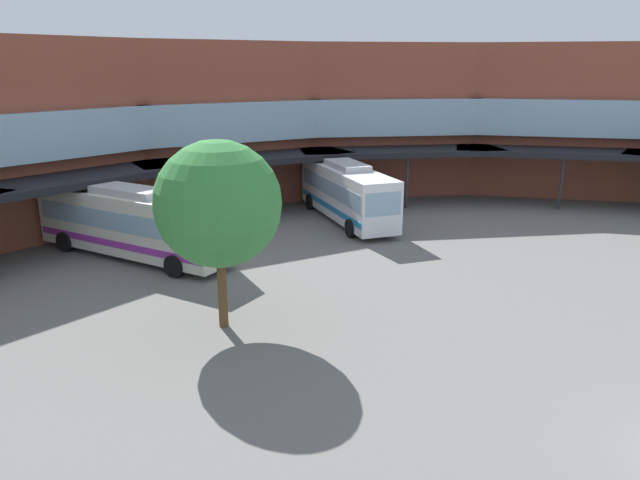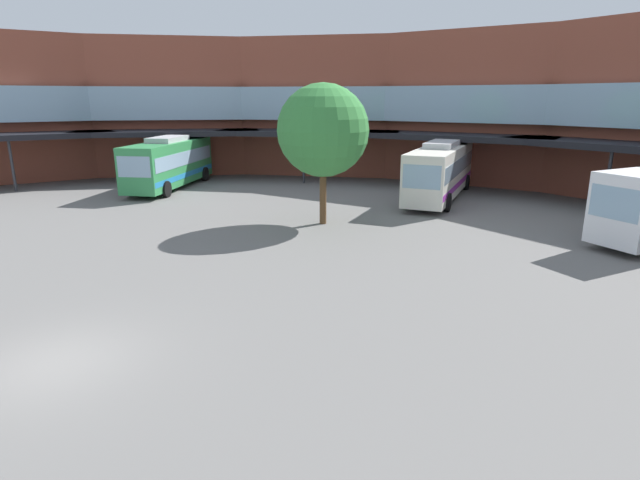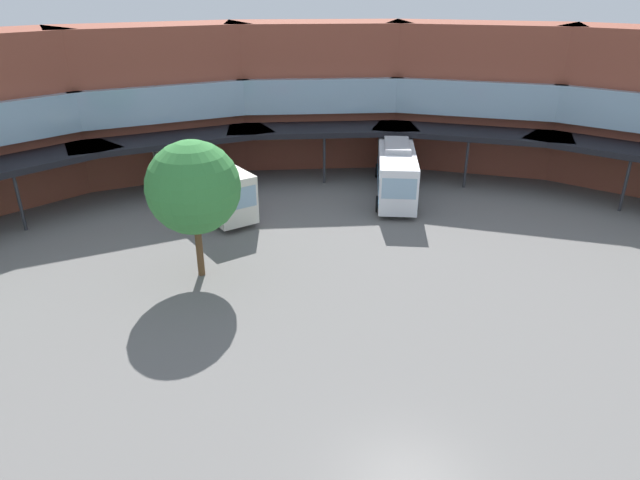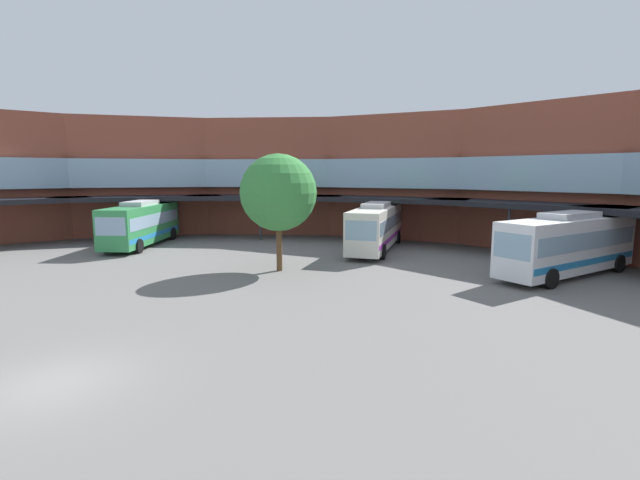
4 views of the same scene
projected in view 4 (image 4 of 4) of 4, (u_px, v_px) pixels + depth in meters
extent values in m
plane|color=slate|center=(54.00, 384.00, 13.43)|extent=(121.01, 121.01, 0.00)
cube|color=brown|center=(549.00, 178.00, 36.55)|extent=(15.28, 8.55, 11.30)
cube|color=#8CADC6|center=(546.00, 173.00, 36.09)|extent=(13.91, 8.52, 2.64)
cube|color=black|center=(520.00, 205.00, 33.45)|extent=(14.91, 6.58, 0.40)
cylinder|color=#2D2D33|center=(508.00, 232.00, 32.64)|extent=(0.20, 0.20, 3.77)
cube|color=brown|center=(400.00, 177.00, 44.21)|extent=(15.28, 8.55, 11.30)
cube|color=#8CADC6|center=(398.00, 173.00, 43.62)|extent=(13.91, 8.52, 2.64)
cube|color=black|center=(383.00, 199.00, 40.03)|extent=(14.91, 6.58, 0.40)
cylinder|color=#2D2D33|center=(377.00, 223.00, 38.88)|extent=(0.20, 0.20, 3.77)
cube|color=brown|center=(273.00, 177.00, 47.61)|extent=(15.42, 12.69, 11.30)
cube|color=#8CADC6|center=(272.00, 173.00, 46.96)|extent=(14.32, 12.14, 2.64)
cube|color=black|center=(264.00, 198.00, 42.95)|extent=(14.37, 10.99, 0.40)
cylinder|color=#2D2D33|center=(260.00, 219.00, 41.65)|extent=(0.20, 0.20, 3.77)
cube|color=brown|center=(143.00, 177.00, 46.29)|extent=(13.49, 15.12, 11.30)
cube|color=#8CADC6|center=(142.00, 173.00, 45.66)|extent=(12.81, 14.12, 2.64)
cube|color=black|center=(140.00, 198.00, 41.82)|extent=(11.89, 13.92, 0.40)
cylinder|color=#2D2D33|center=(139.00, 221.00, 40.57)|extent=(0.20, 0.20, 3.77)
cube|color=silver|center=(376.00, 226.00, 36.41)|extent=(6.22, 11.91, 3.05)
cube|color=#8CADC6|center=(376.00, 222.00, 36.36)|extent=(6.03, 11.26, 0.97)
cube|color=purple|center=(376.00, 237.00, 36.54)|extent=(6.16, 11.70, 0.37)
cube|color=#8CADC6|center=(361.00, 231.00, 30.84)|extent=(2.06, 0.83, 1.34)
cube|color=#B2B2B7|center=(377.00, 205.00, 36.16)|extent=(3.02, 4.56, 0.36)
cylinder|color=black|center=(383.00, 252.00, 32.47)|extent=(0.65, 1.14, 1.10)
cylinder|color=black|center=(349.00, 250.00, 33.17)|extent=(0.65, 1.14, 1.10)
cylinder|color=black|center=(398.00, 237.00, 40.04)|extent=(0.65, 1.14, 1.10)
cylinder|color=black|center=(370.00, 236.00, 40.74)|extent=(0.65, 1.14, 1.10)
cube|color=white|center=(568.00, 244.00, 27.15)|extent=(6.12, 11.07, 3.10)
cube|color=#8CADC6|center=(568.00, 238.00, 27.09)|extent=(5.94, 10.47, 0.99)
cube|color=#267FBF|center=(567.00, 259.00, 27.27)|extent=(6.07, 10.87, 0.37)
cube|color=#8CADC6|center=(512.00, 246.00, 24.17)|extent=(2.10, 0.88, 1.36)
cube|color=#B2B2B7|center=(570.00, 215.00, 26.89)|extent=(3.00, 4.28, 0.36)
cylinder|color=black|center=(551.00, 279.00, 24.31)|extent=(0.66, 1.14, 1.10)
cylinder|color=black|center=(509.00, 270.00, 26.37)|extent=(0.66, 1.14, 1.10)
cylinder|color=black|center=(619.00, 263.00, 28.31)|extent=(0.66, 1.14, 1.10)
cylinder|color=black|center=(578.00, 257.00, 30.38)|extent=(0.66, 1.14, 1.10)
cube|color=#338C4C|center=(142.00, 224.00, 38.40)|extent=(8.05, 10.18, 3.05)
cube|color=#8CADC6|center=(141.00, 219.00, 38.35)|extent=(7.74, 9.68, 0.98)
cube|color=#267FBF|center=(142.00, 234.00, 38.53)|extent=(7.96, 10.02, 0.37)
cube|color=#8CADC6|center=(111.00, 226.00, 33.17)|extent=(1.92, 1.36, 1.34)
cube|color=#B2B2B7|center=(140.00, 203.00, 38.16)|extent=(3.61, 4.15, 0.36)
cylinder|color=black|center=(139.00, 246.00, 34.99)|extent=(0.87, 1.08, 1.10)
cylinder|color=black|center=(106.00, 246.00, 35.09)|extent=(0.87, 1.08, 1.10)
cylinder|color=black|center=(173.00, 234.00, 42.11)|extent=(0.87, 1.08, 1.10)
cylinder|color=black|center=(145.00, 233.00, 42.20)|extent=(0.87, 1.08, 1.10)
cylinder|color=brown|center=(279.00, 242.00, 28.60)|extent=(0.36, 0.36, 3.58)
sphere|color=#38843D|center=(279.00, 193.00, 28.15)|extent=(4.73, 4.73, 4.73)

